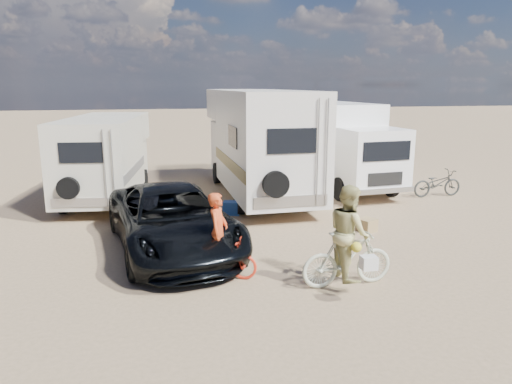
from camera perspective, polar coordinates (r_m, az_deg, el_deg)
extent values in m
plane|color=tan|center=(11.01, 7.24, -7.96)|extent=(140.00, 140.00, 0.00)
imported|color=black|center=(11.41, -10.10, -3.28)|extent=(3.45, 5.85, 1.53)
imported|color=red|center=(9.80, -4.56, -7.94)|extent=(1.70, 1.14, 0.85)
imported|color=beige|center=(9.50, 11.00, -7.92)|extent=(1.89, 0.61, 1.12)
imported|color=#D5491E|center=(9.67, -4.60, -5.81)|extent=(0.58, 0.69, 1.61)
imported|color=tan|center=(9.38, 11.10, -5.81)|extent=(0.74, 0.93, 1.86)
imported|color=#292C2A|center=(17.92, 21.06, 0.99)|extent=(1.84, 0.70, 0.96)
cube|color=#1D4491|center=(14.48, -2.98, -1.94)|extent=(0.59, 0.50, 0.41)
cube|color=#9C7F4F|center=(13.19, 13.26, -3.90)|extent=(0.57, 0.57, 0.34)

